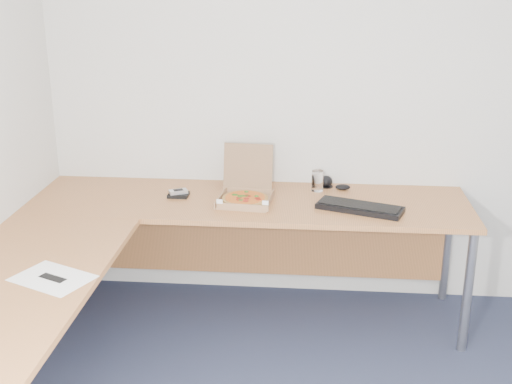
# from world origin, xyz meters

# --- Properties ---
(room_shell) EXTENTS (3.50, 3.50, 2.50)m
(room_shell) POSITION_xyz_m (0.00, 0.00, 1.25)
(room_shell) COLOR beige
(room_shell) RESTS_ON ground
(desk) EXTENTS (2.50, 2.20, 0.73)m
(desk) POSITION_xyz_m (-0.82, 0.97, 0.70)
(desk) COLOR #B36F3C
(desk) RESTS_ON ground
(pizza_box) EXTENTS (0.29, 0.34, 0.29)m
(pizza_box) POSITION_xyz_m (-0.52, 1.37, 0.77)
(pizza_box) COLOR #9B734F
(pizza_box) RESTS_ON desk
(drinking_glass) EXTENTS (0.07, 0.07, 0.12)m
(drinking_glass) POSITION_xyz_m (-0.11, 1.60, 0.79)
(drinking_glass) COLOR white
(drinking_glass) RESTS_ON desk
(keyboard) EXTENTS (0.49, 0.31, 0.03)m
(keyboard) POSITION_xyz_m (0.12, 1.28, 0.74)
(keyboard) COLOR black
(keyboard) RESTS_ON desk
(mouse) EXTENTS (0.10, 0.09, 0.03)m
(mouse) POSITION_xyz_m (0.04, 1.63, 0.75)
(mouse) COLOR black
(mouse) RESTS_ON desk
(wallet) EXTENTS (0.12, 0.10, 0.02)m
(wallet) POSITION_xyz_m (-0.91, 1.42, 0.74)
(wallet) COLOR black
(wallet) RESTS_ON desk
(phone) EXTENTS (0.12, 0.09, 0.02)m
(phone) POSITION_xyz_m (-0.92, 1.42, 0.76)
(phone) COLOR #B2B5BA
(phone) RESTS_ON wallet
(paper_sheet) EXTENTS (0.39, 0.35, 0.00)m
(paper_sheet) POSITION_xyz_m (-1.24, 0.33, 0.73)
(paper_sheet) COLOR white
(paper_sheet) RESTS_ON desk
(dome_speaker) EXTENTS (0.09, 0.09, 0.07)m
(dome_speaker) POSITION_xyz_m (-0.06, 1.68, 0.77)
(dome_speaker) COLOR black
(dome_speaker) RESTS_ON desk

